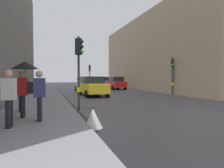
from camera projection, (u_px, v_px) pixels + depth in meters
ground_plane at (197, 114)px, 9.27m from camera, size 120.00×120.00×0.00m
sidewalk_kerb at (41, 103)px, 12.87m from camera, size 3.32×40.00×0.16m
building_facade_right at (176, 55)px, 29.29m from camera, size 12.00×27.54×9.85m
traffic_light_near_right at (79, 59)px, 10.53m from camera, size 0.44×0.37×3.80m
traffic_light_far_median at (90, 72)px, 28.57m from camera, size 0.25×0.43×3.47m
traffic_light_mid_street at (172, 69)px, 19.47m from camera, size 0.36×0.45×3.64m
car_yellow_taxi at (93, 86)px, 18.32m from camera, size 2.21×4.30×1.76m
car_blue_van at (103, 82)px, 35.36m from camera, size 2.03×4.21×1.76m
car_red_sedan at (116, 83)px, 28.70m from camera, size 2.12×4.25×1.76m
car_silver_hatchback at (86, 84)px, 23.43m from camera, size 2.21×4.30×1.76m
pedestrian_with_umbrella at (24, 74)px, 7.73m from camera, size 1.00×1.00×2.14m
pedestrian_with_black_backpack at (7, 95)px, 6.16m from camera, size 0.63×0.37×1.77m
pedestrian_with_grey_backpack at (38, 93)px, 7.07m from camera, size 0.61×0.36×1.77m
pedestrian_in_red_jacket at (21, 90)px, 9.17m from camera, size 0.44×0.36×1.77m
warning_sign_triangle at (93, 118)px, 6.79m from camera, size 0.64×0.64×0.65m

